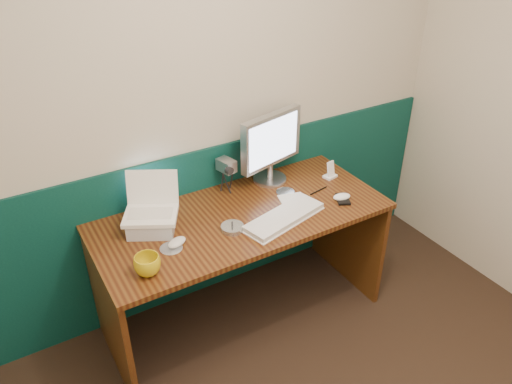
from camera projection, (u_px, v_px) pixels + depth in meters
back_wall at (182, 111)px, 2.65m from camera, size 3.50×0.04×2.50m
wainscot at (192, 227)px, 3.03m from camera, size 3.48×0.02×1.00m
desk at (243, 268)px, 2.89m from camera, size 1.60×0.70×0.75m
laptop_riser at (152, 224)px, 2.55m from camera, size 0.30×0.28×0.08m
laptop at (149, 199)px, 2.48m from camera, size 0.33×0.31×0.22m
monitor at (270, 147)px, 2.90m from camera, size 0.46×0.23×0.44m
keyboard at (284, 218)px, 2.65m from camera, size 0.49×0.27×0.03m
mouse_right at (342, 197)px, 2.82m from camera, size 0.11×0.08×0.03m
mouse_left at (177, 242)px, 2.46m from camera, size 0.12×0.10×0.04m
mug at (147, 265)px, 2.26m from camera, size 0.16×0.16×0.10m
camcorder at (227, 175)px, 2.86m from camera, size 0.12×0.15×0.21m
cd_spindle at (232, 228)px, 2.57m from camera, size 0.12×0.12×0.02m
cd_loose_a at (171, 248)px, 2.44m from camera, size 0.11×0.11×0.00m
cd_loose_b at (285, 192)px, 2.90m from camera, size 0.11×0.11×0.00m
pen at (318, 191)px, 2.90m from camera, size 0.13×0.03×0.01m
papers at (292, 198)px, 2.84m from camera, size 0.17×0.13×0.00m
dock at (330, 176)px, 3.04m from camera, size 0.09×0.07×0.01m
music_player at (331, 169)px, 3.02m from camera, size 0.06×0.04×0.09m
pda at (343, 199)px, 2.82m from camera, size 0.11×0.13×0.01m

